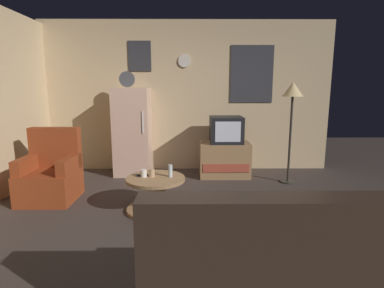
{
  "coord_description": "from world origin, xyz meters",
  "views": [
    {
      "loc": [
        0.06,
        -3.15,
        1.5
      ],
      "look_at": [
        0.09,
        0.9,
        0.75
      ],
      "focal_mm": 28.43,
      "sensor_mm": 36.0,
      "label": 1
    }
  ],
  "objects_px": {
    "mug_ceramic_tan": "(152,173)",
    "couch": "(276,273)",
    "standing_lamp": "(293,97)",
    "coffee_table": "(156,194)",
    "crt_tv": "(226,130)",
    "fridge": "(133,131)",
    "mug_ceramic_white": "(144,173)",
    "wine_glass": "(170,171)",
    "tv_stand": "(224,159)",
    "armchair": "(51,175)",
    "remote_control": "(142,175)"
  },
  "relations": [
    {
      "from": "mug_ceramic_tan",
      "to": "couch",
      "type": "bearing_deg",
      "value": -60.64
    },
    {
      "from": "standing_lamp",
      "to": "coffee_table",
      "type": "distance_m",
      "value": 2.57
    },
    {
      "from": "crt_tv",
      "to": "coffee_table",
      "type": "height_order",
      "value": "crt_tv"
    },
    {
      "from": "fridge",
      "to": "mug_ceramic_tan",
      "type": "height_order",
      "value": "fridge"
    },
    {
      "from": "crt_tv",
      "to": "standing_lamp",
      "type": "relative_size",
      "value": 0.34
    },
    {
      "from": "fridge",
      "to": "mug_ceramic_white",
      "type": "relative_size",
      "value": 19.67
    },
    {
      "from": "fridge",
      "to": "wine_glass",
      "type": "distance_m",
      "value": 1.83
    },
    {
      "from": "coffee_table",
      "to": "crt_tv",
      "type": "bearing_deg",
      "value": 55.54
    },
    {
      "from": "fridge",
      "to": "couch",
      "type": "bearing_deg",
      "value": -65.84
    },
    {
      "from": "couch",
      "to": "tv_stand",
      "type": "bearing_deg",
      "value": 89.39
    },
    {
      "from": "standing_lamp",
      "to": "tv_stand",
      "type": "bearing_deg",
      "value": 159.53
    },
    {
      "from": "wine_glass",
      "to": "armchair",
      "type": "bearing_deg",
      "value": 166.53
    },
    {
      "from": "coffee_table",
      "to": "tv_stand",
      "type": "bearing_deg",
      "value": 56.05
    },
    {
      "from": "mug_ceramic_tan",
      "to": "wine_glass",
      "type": "bearing_deg",
      "value": -5.08
    },
    {
      "from": "tv_stand",
      "to": "mug_ceramic_tan",
      "type": "xyz_separation_m",
      "value": [
        -1.06,
        -1.46,
        0.18
      ]
    },
    {
      "from": "remote_control",
      "to": "couch",
      "type": "height_order",
      "value": "couch"
    },
    {
      "from": "coffee_table",
      "to": "remote_control",
      "type": "bearing_deg",
      "value": 161.78
    },
    {
      "from": "coffee_table",
      "to": "mug_ceramic_white",
      "type": "distance_m",
      "value": 0.3
    },
    {
      "from": "fridge",
      "to": "coffee_table",
      "type": "height_order",
      "value": "fridge"
    },
    {
      "from": "tv_stand",
      "to": "couch",
      "type": "distance_m",
      "value": 3.29
    },
    {
      "from": "fridge",
      "to": "crt_tv",
      "type": "bearing_deg",
      "value": -6.17
    },
    {
      "from": "fridge",
      "to": "mug_ceramic_tan",
      "type": "xyz_separation_m",
      "value": [
        0.52,
        -1.63,
        -0.28
      ]
    },
    {
      "from": "standing_lamp",
      "to": "mug_ceramic_white",
      "type": "xyz_separation_m",
      "value": [
        -2.15,
        -1.11,
        -0.89
      ]
    },
    {
      "from": "crt_tv",
      "to": "couch",
      "type": "height_order",
      "value": "crt_tv"
    },
    {
      "from": "fridge",
      "to": "coffee_table",
      "type": "xyz_separation_m",
      "value": [
        0.57,
        -1.68,
        -0.54
      ]
    },
    {
      "from": "mug_ceramic_white",
      "to": "couch",
      "type": "relative_size",
      "value": 0.05
    },
    {
      "from": "mug_ceramic_tan",
      "to": "remote_control",
      "type": "xyz_separation_m",
      "value": [
        -0.12,
        0.01,
        -0.03
      ]
    },
    {
      "from": "wine_glass",
      "to": "crt_tv",
      "type": "bearing_deg",
      "value": 60.02
    },
    {
      "from": "wine_glass",
      "to": "remote_control",
      "type": "relative_size",
      "value": 1.0
    },
    {
      "from": "standing_lamp",
      "to": "remote_control",
      "type": "height_order",
      "value": "standing_lamp"
    },
    {
      "from": "standing_lamp",
      "to": "mug_ceramic_tan",
      "type": "height_order",
      "value": "standing_lamp"
    },
    {
      "from": "remote_control",
      "to": "armchair",
      "type": "relative_size",
      "value": 0.16
    },
    {
      "from": "armchair",
      "to": "remote_control",
      "type": "bearing_deg",
      "value": -15.75
    },
    {
      "from": "mug_ceramic_white",
      "to": "coffee_table",
      "type": "bearing_deg",
      "value": -11.0
    },
    {
      "from": "mug_ceramic_white",
      "to": "armchair",
      "type": "bearing_deg",
      "value": 163.42
    },
    {
      "from": "wine_glass",
      "to": "remote_control",
      "type": "bearing_deg",
      "value": 175.39
    },
    {
      "from": "standing_lamp",
      "to": "coffee_table",
      "type": "relative_size",
      "value": 2.21
    },
    {
      "from": "armchair",
      "to": "standing_lamp",
      "type": "bearing_deg",
      "value": 11.69
    },
    {
      "from": "fridge",
      "to": "coffee_table",
      "type": "distance_m",
      "value": 1.85
    },
    {
      "from": "coffee_table",
      "to": "wine_glass",
      "type": "bearing_deg",
      "value": 8.5
    },
    {
      "from": "coffee_table",
      "to": "mug_ceramic_tan",
      "type": "relative_size",
      "value": 8.0
    },
    {
      "from": "tv_stand",
      "to": "wine_glass",
      "type": "xyz_separation_m",
      "value": [
        -0.83,
        -1.48,
        0.21
      ]
    },
    {
      "from": "crt_tv",
      "to": "coffee_table",
      "type": "distance_m",
      "value": 1.92
    },
    {
      "from": "tv_stand",
      "to": "standing_lamp",
      "type": "bearing_deg",
      "value": -20.47
    },
    {
      "from": "coffee_table",
      "to": "couch",
      "type": "height_order",
      "value": "couch"
    },
    {
      "from": "coffee_table",
      "to": "mug_ceramic_tan",
      "type": "distance_m",
      "value": 0.27
    },
    {
      "from": "standing_lamp",
      "to": "couch",
      "type": "relative_size",
      "value": 0.94
    },
    {
      "from": "coffee_table",
      "to": "remote_control",
      "type": "relative_size",
      "value": 4.8
    },
    {
      "from": "crt_tv",
      "to": "remote_control",
      "type": "distance_m",
      "value": 1.92
    },
    {
      "from": "wine_glass",
      "to": "mug_ceramic_tan",
      "type": "distance_m",
      "value": 0.23
    }
  ]
}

